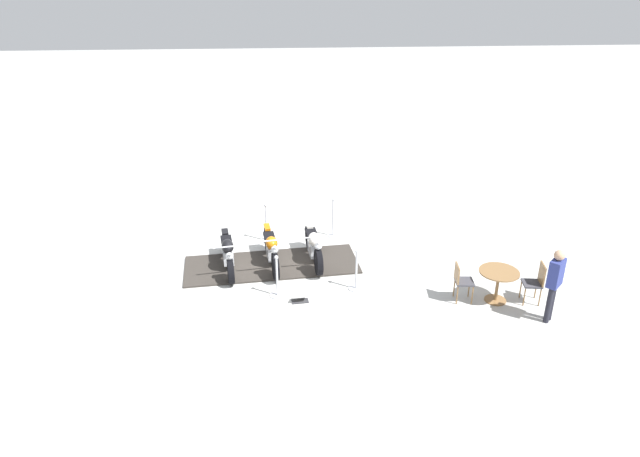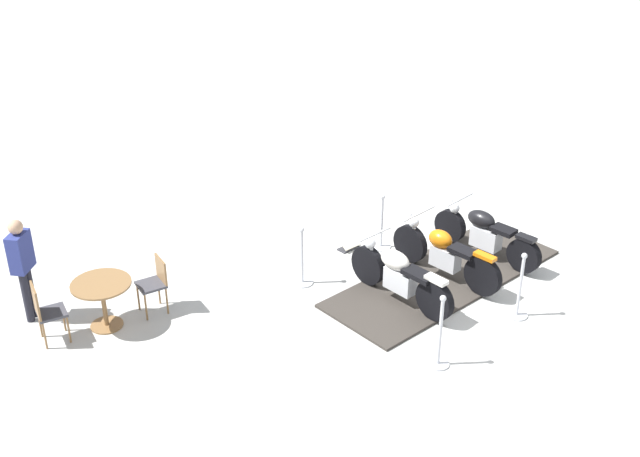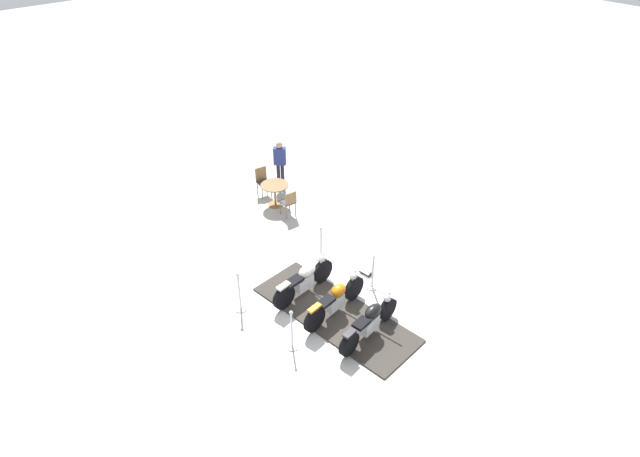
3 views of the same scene
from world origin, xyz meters
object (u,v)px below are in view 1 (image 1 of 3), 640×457
at_px(motorcycle_cream, 314,246).
at_px(stanchion_right_rear, 356,277).
at_px(motorcycle_black, 228,253).
at_px(motorcycle_copper, 271,249).
at_px(bystander_person, 555,280).
at_px(stanchion_right_mid, 277,284).
at_px(info_placard, 300,299).
at_px(cafe_chair_across_table, 536,281).
at_px(cafe_chair_near_table, 462,280).
at_px(stanchion_left_mid, 267,229).
at_px(stanchion_left_rear, 333,224).
at_px(cafe_table, 498,278).

bearing_deg(motorcycle_cream, stanchion_right_rear, 27.61).
distance_m(motorcycle_black, motorcycle_copper, 1.08).
xyz_separation_m(stanchion_right_rear, bystander_person, (3.94, -1.61, 0.70)).
bearing_deg(stanchion_right_mid, stanchion_right_rear, 5.47).
xyz_separation_m(stanchion_right_mid, info_placard, (0.51, -0.29, -0.23)).
bearing_deg(cafe_chair_across_table, cafe_chair_near_table, 1.53).
bearing_deg(cafe_chair_across_table, motorcycle_copper, -11.67).
bearing_deg(motorcycle_cream, stanchion_left_mid, -144.77).
distance_m(stanchion_right_rear, stanchion_left_rear, 2.94).
xyz_separation_m(stanchion_left_mid, cafe_chair_near_table, (4.41, -3.42, 0.19)).
distance_m(motorcycle_black, stanchion_right_rear, 3.27).
distance_m(stanchion_left_mid, cafe_chair_near_table, 5.58).
xyz_separation_m(stanchion_left_mid, bystander_person, (6.06, -4.36, 0.67)).
distance_m(motorcycle_cream, stanchion_left_rear, 1.69).
xyz_separation_m(stanchion_left_mid, cafe_chair_across_table, (6.05, -3.60, 0.21)).
height_order(motorcycle_black, stanchion_right_rear, stanchion_right_rear).
bearing_deg(cafe_table, stanchion_left_mid, 146.30).
bearing_deg(info_placard, cafe_chair_across_table, 170.35).
height_order(motorcycle_black, bystander_person, bystander_person).
bearing_deg(cafe_chair_across_table, stanchion_left_rear, -33.94).
height_order(motorcycle_cream, cafe_chair_across_table, motorcycle_cream).
relative_size(motorcycle_cream, cafe_chair_across_table, 2.14).
distance_m(stanchion_left_mid, info_placard, 3.32).
height_order(cafe_chair_near_table, bystander_person, bystander_person).
relative_size(stanchion_right_rear, cafe_chair_across_table, 1.08).
bearing_deg(motorcycle_copper, motorcycle_cream, 87.74).
bearing_deg(stanchion_left_rear, stanchion_right_mid, -116.76).
relative_size(stanchion_right_rear, cafe_chair_near_table, 1.16).
xyz_separation_m(cafe_table, cafe_chair_across_table, (0.82, -0.12, -0.03)).
xyz_separation_m(motorcycle_black, cafe_chair_near_table, (5.34, -1.82, 0.07)).
bearing_deg(bystander_person, cafe_table, -1.76).
bearing_deg(stanchion_right_rear, stanchion_left_mid, 127.71).
bearing_deg(info_placard, motorcycle_black, -48.85).
bearing_deg(cafe_chair_across_table, cafe_table, -0.00).
bearing_deg(cafe_chair_near_table, motorcycle_copper, 160.65).
xyz_separation_m(motorcycle_cream, stanchion_left_mid, (-1.22, 1.39, -0.15)).
xyz_separation_m(motorcycle_black, cafe_chair_across_table, (6.98, -2.01, 0.08)).
bearing_deg(stanchion_right_rear, cafe_chair_across_table, -12.30).
height_order(motorcycle_copper, stanchion_left_mid, stanchion_left_mid).
distance_m(cafe_table, cafe_chair_across_table, 0.83).
bearing_deg(stanchion_left_rear, cafe_chair_near_table, -54.42).
distance_m(motorcycle_black, motorcycle_cream, 2.16).
xyz_separation_m(motorcycle_cream, cafe_chair_near_table, (3.20, -2.03, 0.04)).
distance_m(motorcycle_copper, cafe_table, 5.46).
relative_size(stanchion_left_rear, cafe_chair_near_table, 1.28).
relative_size(motorcycle_black, cafe_chair_across_table, 2.20).
relative_size(motorcycle_black, motorcycle_cream, 1.03).
xyz_separation_m(info_placard, cafe_chair_near_table, (3.63, -0.20, 0.46)).
distance_m(motorcycle_copper, motorcycle_cream, 1.08).
bearing_deg(bystander_person, stanchion_left_mid, 8.75).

